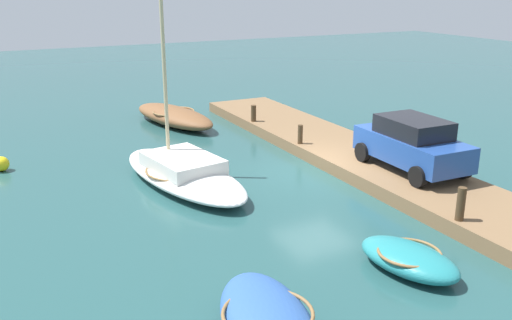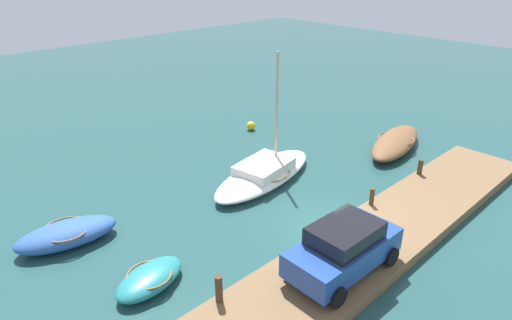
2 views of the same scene
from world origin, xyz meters
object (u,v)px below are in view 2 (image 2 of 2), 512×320
mooring_post_west (219,289)px  mooring_post_mid_east (420,167)px  marker_buoy (251,126)px  sailboat_white (264,173)px  dinghy_teal (150,278)px  rowboat_blue (67,234)px  mooring_post_mid_west (372,197)px  parked_car (344,247)px  motorboat_brown (396,142)px

mooring_post_west → mooring_post_mid_east: bearing=0.0°
mooring_post_west → marker_buoy: (10.75, 10.10, -0.61)m
sailboat_white → marker_buoy: sailboat_white is taller
dinghy_teal → mooring_post_mid_east: (12.57, -2.38, 0.47)m
rowboat_blue → marker_buoy: rowboat_blue is taller
rowboat_blue → mooring_post_mid_west: 11.55m
sailboat_white → dinghy_teal: (-7.63, -2.60, -0.11)m
sailboat_white → mooring_post_mid_east: 7.03m
mooring_post_mid_east → parked_car: 8.22m
dinghy_teal → mooring_post_mid_east: mooring_post_mid_east is taller
mooring_post_mid_east → marker_buoy: (-0.96, 10.10, -0.52)m
rowboat_blue → mooring_post_mid_west: size_ratio=5.25×
mooring_post_mid_west → motorboat_brown: bearing=22.6°
mooring_post_mid_east → parked_car: parked_car is taller
marker_buoy → mooring_post_west: bearing=-136.8°
motorboat_brown → parked_car: 11.55m
motorboat_brown → dinghy_teal: bearing=167.6°
mooring_post_west → parked_car: parked_car is taller
dinghy_teal → mooring_post_west: mooring_post_west is taller
dinghy_teal → mooring_post_west: 2.59m
mooring_post_mid_west → mooring_post_mid_east: mooring_post_mid_west is taller
parked_car → mooring_post_mid_west: bearing=22.6°
sailboat_white → dinghy_teal: size_ratio=2.48×
motorboat_brown → dinghy_teal: 15.20m
mooring_post_mid_west → mooring_post_mid_east: (3.89, 0.00, -0.01)m
motorboat_brown → marker_buoy: (-3.58, 7.38, -0.14)m
mooring_post_mid_west → marker_buoy: size_ratio=1.39×
rowboat_blue → parked_car: parked_car is taller
sailboat_white → mooring_post_mid_west: size_ratio=9.34×
dinghy_teal → parked_car: size_ratio=0.69×
mooring_post_mid_west → parked_car: 4.49m
dinghy_teal → mooring_post_west: bearing=-82.0°
mooring_post_mid_west → dinghy_teal: bearing=164.7°
motorboat_brown → mooring_post_mid_west: mooring_post_mid_west is taller
rowboat_blue → mooring_post_west: size_ratio=4.29×
sailboat_white → rowboat_blue: (-8.53, 1.44, -0.01)m
marker_buoy → motorboat_brown: bearing=-64.1°
motorboat_brown → rowboat_blue: bearing=153.3°
dinghy_teal → mooring_post_west: size_ratio=3.08×
mooring_post_west → rowboat_blue: bearing=105.4°
rowboat_blue → mooring_post_west: (1.77, -6.42, 0.46)m
mooring_post_mid_west → marker_buoy: (2.93, 10.10, -0.53)m
parked_car → marker_buoy: size_ratio=7.64×
mooring_post_mid_east → parked_car: bearing=-168.6°
dinghy_teal → marker_buoy: 13.94m
motorboat_brown → marker_buoy: 8.20m
mooring_post_mid_west → marker_buoy: mooring_post_mid_west is taller
mooring_post_mid_east → motorboat_brown: bearing=46.1°
dinghy_teal → parked_car: parked_car is taller
sailboat_white → motorboat_brown: 7.90m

